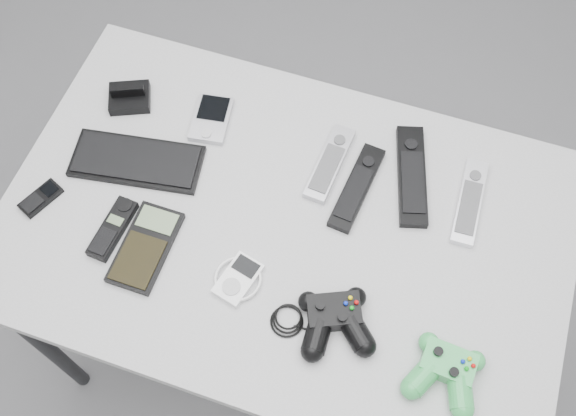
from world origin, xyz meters
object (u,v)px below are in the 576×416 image
(pda_keyboard, at_px, (137,161))
(remote_silver_b, at_px, (470,202))
(pda, at_px, (211,119))
(remote_black_a, at_px, (357,187))
(cordless_handset, at_px, (113,229))
(remote_silver_a, at_px, (330,163))
(mp3_player, at_px, (238,279))
(desk, at_px, (285,239))
(controller_green, at_px, (446,370))
(calculator, at_px, (146,247))
(remote_black_b, at_px, (412,175))
(controller_black, at_px, (335,319))
(mobile_phone, at_px, (41,198))

(pda_keyboard, height_order, remote_silver_b, remote_silver_b)
(pda, bearing_deg, remote_black_a, -18.90)
(cordless_handset, bearing_deg, remote_silver_b, 27.73)
(remote_silver_a, distance_m, mp3_player, 0.32)
(desk, xyz_separation_m, pda, (-0.24, 0.19, 0.08))
(cordless_handset, xyz_separation_m, mp3_player, (0.28, -0.02, -0.00))
(controller_green, bearing_deg, remote_black_a, 133.04)
(remote_silver_a, xyz_separation_m, calculator, (-0.29, -0.30, -0.00))
(remote_black_b, relative_size, calculator, 1.29)
(remote_silver_b, bearing_deg, remote_silver_a, 178.87)
(remote_silver_a, bearing_deg, remote_black_b, 12.74)
(pda, bearing_deg, controller_black, -50.84)
(controller_green, bearing_deg, controller_black, 176.94)
(desk, height_order, pda_keyboard, pda_keyboard)
(pda, xyz_separation_m, remote_silver_b, (0.58, -0.02, 0.00))
(remote_silver_b, distance_m, mp3_player, 0.50)
(remote_silver_a, height_order, controller_green, controller_green)
(desk, xyz_separation_m, controller_green, (0.37, -0.19, 0.09))
(remote_silver_b, xyz_separation_m, controller_black, (-0.19, -0.33, 0.01))
(remote_black_a, distance_m, calculator, 0.45)
(controller_green, bearing_deg, pda_keyboard, 166.33)
(mobile_phone, xyz_separation_m, controller_black, (0.65, -0.06, 0.02))
(pda_keyboard, distance_m, mobile_phone, 0.21)
(cordless_handset, height_order, calculator, cordless_handset)
(calculator, distance_m, controller_black, 0.40)
(pda, height_order, remote_silver_b, same)
(desk, relative_size, pda, 9.56)
(controller_green, bearing_deg, pda, 152.02)
(desk, bearing_deg, remote_black_b, 41.29)
(pda_keyboard, bearing_deg, remote_silver_a, 8.68)
(controller_green, bearing_deg, desk, 156.75)
(pda, distance_m, remote_silver_a, 0.28)
(cordless_handset, bearing_deg, controller_black, -0.78)
(remote_silver_b, height_order, calculator, remote_silver_b)
(remote_silver_b, relative_size, controller_green, 1.39)
(remote_black_b, relative_size, mp3_player, 2.38)
(remote_black_a, distance_m, controller_green, 0.41)
(remote_black_b, bearing_deg, remote_black_a, -163.65)
(pda_keyboard, height_order, controller_black, controller_black)
(pda_keyboard, xyz_separation_m, remote_silver_a, (0.39, 0.13, 0.00))
(desk, distance_m, calculator, 0.29)
(pda_keyboard, height_order, remote_black_b, remote_black_b)
(pda, xyz_separation_m, controller_green, (0.61, -0.38, 0.01))
(remote_black_a, distance_m, remote_silver_b, 0.23)
(desk, relative_size, controller_green, 8.04)
(controller_black, bearing_deg, mobile_phone, 150.75)
(remote_black_b, relative_size, controller_green, 1.65)
(cordless_handset, bearing_deg, pda_keyboard, 101.72)
(controller_black, bearing_deg, mp3_player, 149.70)
(mobile_phone, relative_size, calculator, 0.49)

